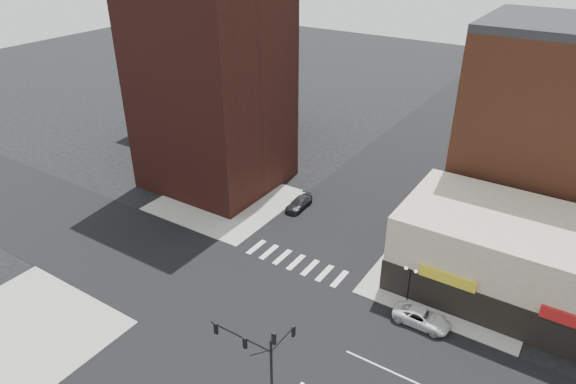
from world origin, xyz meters
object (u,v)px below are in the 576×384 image
Objects in this scene: street_lamp_ne at (410,277)px; dark_sedan_north at (299,203)px; traffic_signal at (263,354)px; white_suv at (422,318)px.

dark_sedan_north is at bearing 150.79° from street_lamp_ne.
traffic_signal is 1.56× the size of white_suv.
traffic_signal is 1.74× the size of dark_sedan_north.
traffic_signal reaches higher than dark_sedan_north.
street_lamp_ne is 0.93× the size of dark_sedan_north.
white_suv is at bearing 64.78° from traffic_signal.
white_suv is (1.98, -1.50, -2.60)m from street_lamp_ne.
dark_sedan_north is at bearing 60.10° from white_suv.
traffic_signal is at bearing 154.95° from white_suv.
street_lamp_ne is at bearing 53.08° from white_suv.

